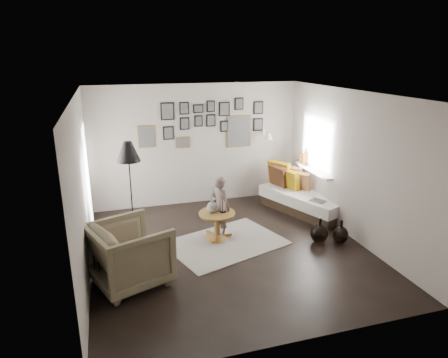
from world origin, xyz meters
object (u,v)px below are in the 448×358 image
object	(u,v)px
vase	(212,205)
demijohn_large	(319,233)
pedestal_table	(217,227)
demijohn_small	(340,235)
floor_lamp	(128,155)
daybed	(302,197)
armchair	(130,254)
magazine_basket	(107,266)
child	(221,207)

from	to	relation	value
vase	demijohn_large	world-z (taller)	vase
pedestal_table	demijohn_small	bearing A→B (deg)	-20.93
floor_lamp	daybed	bearing A→B (deg)	3.67
pedestal_table	floor_lamp	xyz separation A→B (m)	(-1.42, 0.60, 1.27)
armchair	magazine_basket	distance (m)	0.44
floor_lamp	magazine_basket	bearing A→B (deg)	-108.65
vase	child	size ratio (longest dim) A/B	0.41
daybed	demijohn_small	xyz separation A→B (m)	(-0.07, -1.60, -0.13)
demijohn_small	child	xyz separation A→B (m)	(-1.92, 0.89, 0.40)
vase	floor_lamp	world-z (taller)	floor_lamp
floor_lamp	demijohn_large	size ratio (longest dim) A/B	3.75
daybed	floor_lamp	size ratio (longest dim) A/B	1.18
demijohn_small	pedestal_table	bearing A→B (deg)	159.07
armchair	child	bearing A→B (deg)	-76.83
armchair	child	xyz separation A→B (m)	(1.67, 1.13, 0.10)
daybed	pedestal_table	bearing A→B (deg)	179.70
child	daybed	bearing A→B (deg)	-99.93
pedestal_table	floor_lamp	world-z (taller)	floor_lamp
armchair	floor_lamp	bearing A→B (deg)	-26.50
pedestal_table	demijohn_small	world-z (taller)	pedestal_table
pedestal_table	child	world-z (taller)	child
pedestal_table	vase	size ratio (longest dim) A/B	1.40
demijohn_large	child	bearing A→B (deg)	153.79
armchair	magazine_basket	size ratio (longest dim) A/B	2.21
vase	floor_lamp	distance (m)	1.69
magazine_basket	demijohn_small	bearing A→B (deg)	1.07
vase	floor_lamp	bearing A→B (deg)	156.64
pedestal_table	magazine_basket	bearing A→B (deg)	-156.02
armchair	vase	bearing A→B (deg)	-76.26
armchair	demijohn_small	size ratio (longest dim) A/B	2.39
demijohn_large	armchair	bearing A→B (deg)	-173.69
armchair	demijohn_large	xyz separation A→B (m)	(3.25, 0.36, -0.28)
vase	child	bearing A→B (deg)	29.04
armchair	demijohn_small	xyz separation A→B (m)	(3.60, 0.24, -0.30)
daybed	floor_lamp	distance (m)	3.72
vase	child	world-z (taller)	child
armchair	floor_lamp	xyz separation A→B (m)	(0.16, 1.61, 1.05)
pedestal_table	magazine_basket	size ratio (longest dim) A/B	1.42
armchair	floor_lamp	world-z (taller)	floor_lamp
vase	magazine_basket	bearing A→B (deg)	-154.58
vase	demijohn_small	bearing A→B (deg)	-20.68
demijohn_large	child	size ratio (longest dim) A/B	0.41
pedestal_table	vase	xyz separation A→B (m)	(-0.08, 0.02, 0.42)
pedestal_table	daybed	distance (m)	2.25
pedestal_table	child	distance (m)	0.36
vase	armchair	bearing A→B (deg)	-145.36
armchair	magazine_basket	xyz separation A→B (m)	(-0.33, 0.17, -0.24)
daybed	floor_lamp	xyz separation A→B (m)	(-3.51, -0.23, 1.21)
floor_lamp	child	xyz separation A→B (m)	(1.52, -0.48, -0.94)
pedestal_table	floor_lamp	bearing A→B (deg)	157.14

